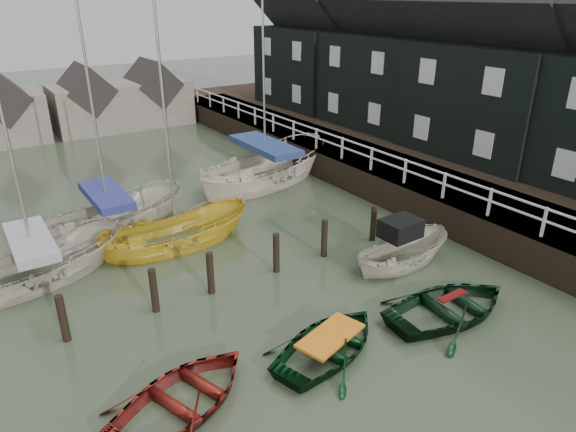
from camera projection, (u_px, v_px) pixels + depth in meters
ground at (298, 328)px, 14.36m from camera, size 120.00×120.00×0.00m
pier at (339, 159)px, 26.50m from camera, size 3.04×32.00×2.70m
land_strip at (413, 155)px, 29.59m from camera, size 14.00×38.00×1.50m
quay_houses at (443, 54)px, 26.28m from camera, size 6.52×28.14×10.01m
mooring_pilings at (213, 278)px, 15.88m from camera, size 13.72×0.22×1.80m
far_sheds at (85, 103)px, 33.86m from camera, size 14.00×4.08×4.39m
rowboat_red at (185, 407)px, 11.63m from camera, size 4.54×3.88×0.80m
rowboat_green at (330, 352)px, 13.41m from camera, size 4.23×3.52×0.76m
rowboat_dkgreen at (449, 315)px, 14.92m from camera, size 4.42×3.35×0.86m
motorboat at (401, 261)px, 17.68m from camera, size 4.02×1.60×2.38m
sailboat_a at (39, 278)px, 16.73m from camera, size 6.38×3.56×10.26m
sailboat_b at (111, 228)px, 20.25m from camera, size 6.60×3.20×12.13m
sailboat_c at (177, 244)px, 19.13m from camera, size 5.80×2.27×9.98m
sailboat_d at (266, 180)px, 25.42m from camera, size 8.54×4.86×13.04m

